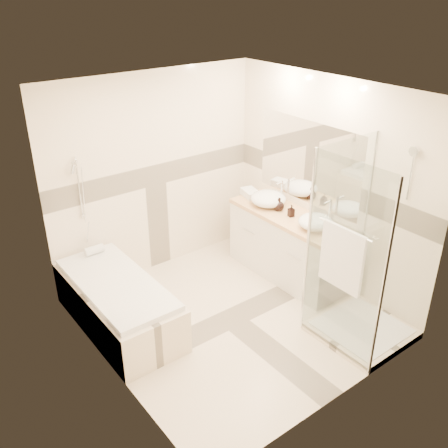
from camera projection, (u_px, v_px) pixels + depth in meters
room at (235, 215)px, 5.04m from camera, size 2.82×3.02×2.52m
bathtub at (118, 301)px, 5.33m from camera, size 0.75×1.70×0.56m
vanity at (287, 245)px, 6.20m from camera, size 0.58×1.62×0.85m
shower_enclosure at (353, 294)px, 5.10m from camera, size 0.96×0.93×2.04m
vessel_sink_near at (268, 199)px, 6.21m from camera, size 0.44×0.44×0.18m
vessel_sink_far at (316, 222)px, 5.65m from camera, size 0.40×0.40×0.16m
faucet_near at (281, 189)px, 6.30m from camera, size 0.11×0.03×0.27m
faucet_far at (329, 210)px, 5.72m from camera, size 0.12×0.03×0.30m
amenity_bottle_a at (291, 211)px, 5.93m from camera, size 0.08×0.08×0.15m
amenity_bottle_b at (279, 204)px, 6.08m from camera, size 0.15×0.15×0.16m
folded_towels at (250, 193)px, 6.48m from camera, size 0.23×0.31×0.09m
rolled_towel at (94, 250)px, 5.72m from camera, size 0.22×0.10×0.10m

